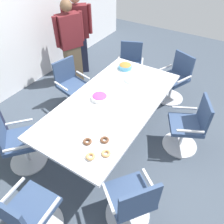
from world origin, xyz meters
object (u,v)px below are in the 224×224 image
(person_standing_2, at_px, (71,43))
(person_standing_3, at_px, (78,33))
(office_chair_4, at_px, (188,128))
(snack_bowl_pretzels, at_px, (125,66))
(office_chair_3, at_px, (131,202))
(donut_platter, at_px, (97,148))
(office_chair_6, at_px, (130,68))
(plate_stack, at_px, (132,80))
(conference_table, at_px, (112,108))
(office_chair_0, at_px, (72,87))
(office_chair_2, at_px, (29,215))
(office_chair_5, at_px, (175,80))
(office_chair_1, at_px, (18,144))
(snack_bowl_candy_mix, at_px, (100,97))

(person_standing_2, distance_m, person_standing_3, 0.45)
(office_chair_4, relative_size, snack_bowl_pretzels, 3.87)
(person_standing_3, bearing_deg, office_chair_3, 95.63)
(donut_platter, bearing_deg, office_chair_6, 19.34)
(office_chair_6, xyz_separation_m, plate_stack, (-0.87, -0.49, 0.36))
(conference_table, relative_size, person_standing_3, 1.39)
(office_chair_3, bearing_deg, office_chair_0, 93.24)
(plate_stack, bearing_deg, office_chair_6, 29.20)
(office_chair_2, bearing_deg, conference_table, 87.09)
(office_chair_4, bearing_deg, office_chair_2, 127.52)
(office_chair_5, relative_size, donut_platter, 2.34)
(office_chair_2, bearing_deg, office_chair_0, 114.75)
(office_chair_4, relative_size, office_chair_6, 1.00)
(office_chair_0, height_order, office_chair_4, same)
(office_chair_2, bearing_deg, office_chair_4, 60.28)
(office_chair_2, bearing_deg, person_standing_3, 115.45)
(office_chair_2, relative_size, person_standing_2, 0.54)
(office_chair_5, xyz_separation_m, person_standing_2, (-0.55, 2.05, 0.47))
(person_standing_3, distance_m, donut_platter, 3.06)
(office_chair_1, height_order, person_standing_2, person_standing_2)
(office_chair_0, height_order, snack_bowl_candy_mix, office_chair_0)
(office_chair_3, height_order, snack_bowl_pretzels, office_chair_3)
(snack_bowl_pretzels, bearing_deg, snack_bowl_candy_mix, -173.10)
(person_standing_2, distance_m, plate_stack, 1.63)
(office_chair_0, height_order, person_standing_3, person_standing_3)
(office_chair_3, relative_size, office_chair_4, 1.00)
(office_chair_5, distance_m, person_standing_3, 2.25)
(office_chair_0, bearing_deg, office_chair_4, 105.27)
(donut_platter, bearing_deg, office_chair_5, -3.17)
(office_chair_0, bearing_deg, person_standing_2, -130.68)
(office_chair_0, xyz_separation_m, office_chair_1, (-1.44, -0.25, 0.00))
(office_chair_0, relative_size, office_chair_4, 1.00)
(office_chair_0, xyz_separation_m, office_chair_2, (-2.03, -1.12, 0.00))
(conference_table, xyz_separation_m, office_chair_6, (1.51, 0.51, -0.22))
(office_chair_6, height_order, snack_bowl_candy_mix, office_chair_6)
(conference_table, distance_m, office_chair_1, 1.41)
(office_chair_6, relative_size, donut_platter, 2.34)
(office_chair_5, xyz_separation_m, snack_bowl_pretzels, (-0.64, 0.75, 0.39))
(person_standing_2, relative_size, donut_platter, 4.32)
(person_standing_2, height_order, person_standing_3, person_standing_3)
(office_chair_3, distance_m, office_chair_6, 2.89)
(office_chair_3, height_order, office_chair_6, same)
(office_chair_4, distance_m, office_chair_5, 1.27)
(snack_bowl_candy_mix, distance_m, donut_platter, 0.93)
(office_chair_3, height_order, snack_bowl_candy_mix, office_chair_3)
(person_standing_2, relative_size, plate_stack, 7.19)
(snack_bowl_candy_mix, relative_size, plate_stack, 1.04)
(office_chair_2, xyz_separation_m, snack_bowl_candy_mix, (1.66, 0.22, 0.39))
(person_standing_3, bearing_deg, office_chair_0, 79.52)
(person_standing_3, height_order, donut_platter, person_standing_3)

